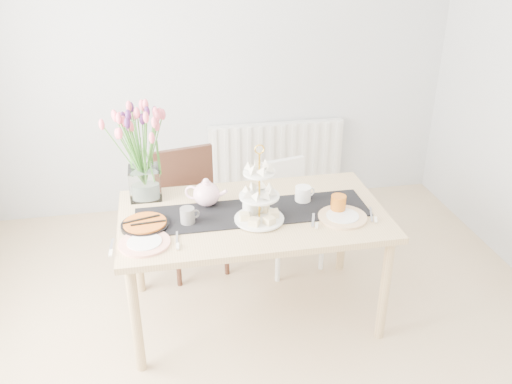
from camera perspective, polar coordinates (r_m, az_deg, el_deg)
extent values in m
plane|color=tan|center=(3.23, 1.86, -19.56)|extent=(4.50, 4.50, 0.00)
plane|color=#B7BABC|center=(4.57, -4.18, 13.61)|extent=(4.00, 0.00, 4.00)
cube|color=white|center=(4.86, 2.12, 3.91)|extent=(1.20, 0.08, 0.60)
cube|color=tan|center=(3.28, -0.33, -2.51)|extent=(1.60, 0.90, 0.04)
cylinder|color=tan|center=(3.14, -12.54, -13.02)|extent=(0.06, 0.06, 0.71)
cylinder|color=tan|center=(3.37, 13.39, -9.98)|extent=(0.06, 0.06, 0.71)
cylinder|color=tan|center=(3.76, -12.45, -5.68)|extent=(0.06, 0.06, 0.71)
cylinder|color=tan|center=(3.96, 9.13, -3.61)|extent=(0.06, 0.06, 0.71)
cube|color=#351A13|center=(3.90, -6.60, -2.34)|extent=(0.52, 0.52, 0.04)
cube|color=#351A13|center=(3.97, -7.60, 1.80)|extent=(0.43, 0.13, 0.41)
cylinder|color=#351A13|center=(3.84, -8.21, -7.09)|extent=(0.04, 0.04, 0.43)
cylinder|color=#351A13|center=(3.92, -3.12, -6.01)|extent=(0.04, 0.04, 0.43)
cylinder|color=#351A13|center=(4.14, -9.55, -4.50)|extent=(0.04, 0.04, 0.43)
cylinder|color=#351A13|center=(4.21, -4.81, -3.56)|extent=(0.04, 0.04, 0.43)
cube|color=white|center=(3.96, 3.56, -2.65)|extent=(0.46, 0.46, 0.04)
cube|color=white|center=(4.00, 2.51, 0.98)|extent=(0.38, 0.13, 0.37)
cylinder|color=white|center=(3.86, 2.31, -7.04)|extent=(0.04, 0.04, 0.37)
cylinder|color=white|center=(4.01, 6.95, -5.83)|extent=(0.04, 0.04, 0.37)
cylinder|color=white|center=(4.14, 0.11, -4.52)|extent=(0.04, 0.04, 0.37)
cylinder|color=white|center=(4.28, 4.52, -3.48)|extent=(0.04, 0.04, 0.37)
cube|color=black|center=(3.27, -0.33, -2.14)|extent=(1.40, 0.35, 0.01)
cube|color=silver|center=(3.49, -11.59, 0.96)|extent=(0.19, 0.19, 0.19)
cylinder|color=gold|center=(3.08, 0.35, 0.40)|extent=(0.01, 0.01, 0.43)
cylinder|color=white|center=(3.18, 0.34, -2.83)|extent=(0.29, 0.29, 0.01)
cylinder|color=white|center=(3.10, 0.35, -0.40)|extent=(0.23, 0.23, 0.01)
cylinder|color=white|center=(3.04, 0.36, 2.05)|extent=(0.18, 0.18, 0.01)
cylinder|color=white|center=(3.39, 4.96, -0.23)|extent=(0.12, 0.12, 0.10)
cylinder|color=black|center=(3.18, -11.60, -3.44)|extent=(0.28, 0.28, 0.02)
cylinder|color=#CA6C1C|center=(3.17, -11.62, -3.18)|extent=(0.25, 0.25, 0.01)
cylinder|color=slate|center=(3.16, -7.22, -2.52)|extent=(0.11, 0.11, 0.10)
cylinder|color=silver|center=(3.20, -0.63, -1.80)|extent=(0.10, 0.10, 0.11)
cylinder|color=#CD6716|center=(3.29, 8.66, -1.25)|extent=(0.13, 0.13, 0.11)
cylinder|color=white|center=(3.02, -11.66, -5.28)|extent=(0.30, 0.30, 0.01)
cylinder|color=silver|center=(3.25, 9.09, -2.61)|extent=(0.37, 0.37, 0.02)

